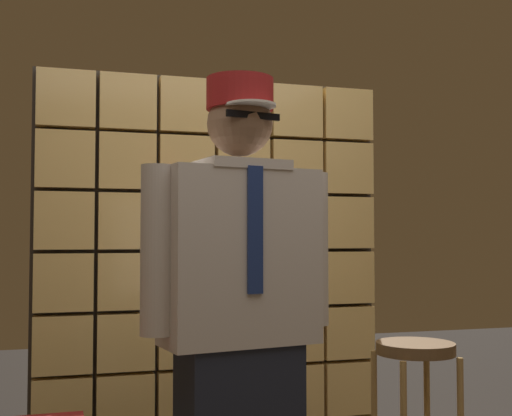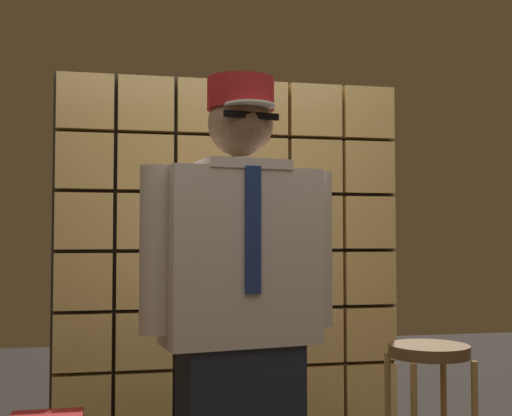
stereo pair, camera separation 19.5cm
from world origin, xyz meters
TOP-DOWN VIEW (x-y plane):
  - glass_block_wall at (0.00, 1.44)m, footprint 1.82×0.10m
  - standing_person at (-0.15, 0.37)m, footprint 0.73×0.36m
  - bar_stool at (0.72, 0.66)m, footprint 0.34×0.34m

SIDE VIEW (x-z plane):
  - bar_stool at x=0.72m, z-range 0.20..1.00m
  - standing_person at x=-0.15m, z-range 0.04..1.87m
  - glass_block_wall at x=0.00m, z-range -0.02..2.10m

